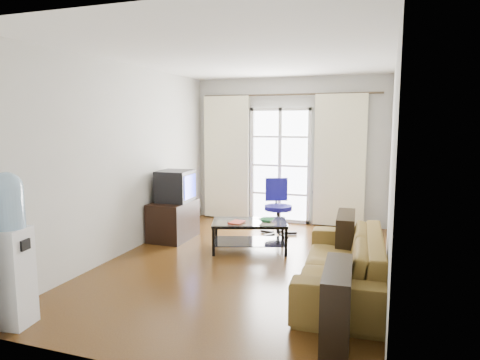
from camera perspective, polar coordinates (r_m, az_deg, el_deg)
name	(u,v)px	position (r m, az deg, el deg)	size (l,w,h in m)	color
floor	(244,264)	(5.84, 0.60, -11.11)	(5.20, 5.20, 0.00)	#523313
ceiling	(245,57)	(5.58, 0.64, 16.13)	(5.20, 5.20, 0.00)	white
wall_back	(289,151)	(8.05, 6.51, 3.87)	(3.60, 0.02, 2.70)	beige
wall_front	(131,196)	(3.21, -14.28, -2.11)	(3.60, 0.02, 2.70)	beige
wall_left	(126,160)	(6.35, -15.00, 2.64)	(0.02, 5.20, 2.70)	beige
wall_right	(391,169)	(5.26, 19.54, 1.45)	(0.02, 5.20, 2.70)	beige
french_door	(280,166)	(8.05, 5.35, 1.93)	(1.16, 0.06, 2.15)	white
curtain_rod	(288,95)	(7.95, 6.47, 11.26)	(0.04, 0.04, 3.30)	#4C3F2D
curtain_left	(226,158)	(8.29, -1.82, 2.99)	(0.90, 0.07, 2.35)	#F7F2C6
curtain_right	(340,161)	(7.79, 13.14, 2.49)	(0.90, 0.07, 2.35)	#F7F2C6
radiator	(330,208)	(7.95, 11.89, -3.71)	(0.64, 0.12, 0.64)	gray
sofa	(342,262)	(5.02, 13.46, -10.59)	(1.00, 2.27, 0.65)	brown
coffee_table	(250,232)	(6.34, 1.28, -6.90)	(1.22, 0.93, 0.44)	silver
bowl	(267,220)	(6.27, 3.56, -5.38)	(0.24, 0.24, 0.05)	green
book	(231,222)	(6.22, -1.20, -5.59)	(0.20, 0.26, 0.02)	maroon
remote	(233,222)	(6.22, -0.88, -5.63)	(0.17, 0.05, 0.02)	black
tv_stand	(173,220)	(7.04, -8.88, -5.32)	(0.56, 0.83, 0.61)	black
crt_tv	(174,186)	(6.98, -8.80, -0.78)	(0.58, 0.57, 0.50)	black
task_chair	(278,218)	(7.24, 5.06, -5.12)	(0.84, 0.84, 0.94)	black
water_cooler	(10,247)	(4.47, -28.28, -7.85)	(0.34, 0.33, 1.44)	white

